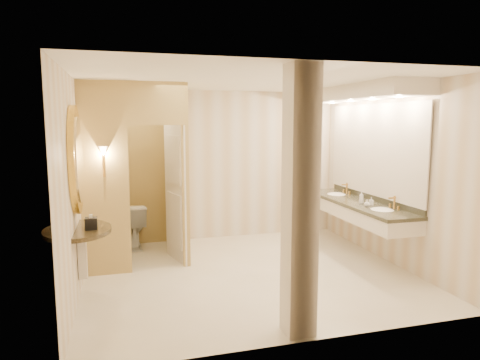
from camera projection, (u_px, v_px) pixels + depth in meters
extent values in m
plane|color=white|center=(248.00, 273.00, 6.12)|extent=(4.50, 4.50, 0.00)
plane|color=white|center=(249.00, 80.00, 5.75)|extent=(4.50, 4.50, 0.00)
cube|color=beige|center=(217.00, 165.00, 7.84)|extent=(4.50, 0.02, 2.70)
cube|color=beige|center=(309.00, 207.00, 4.02)|extent=(4.50, 0.02, 2.70)
cube|color=beige|center=(76.00, 186.00, 5.34)|extent=(0.02, 4.00, 2.70)
cube|color=beige|center=(390.00, 174.00, 6.52)|extent=(0.02, 4.00, 2.70)
cube|color=tan|center=(179.00, 171.00, 6.92)|extent=(0.10, 1.50, 2.70)
cube|color=tan|center=(105.00, 180.00, 5.90)|extent=(0.65, 0.10, 2.70)
cube|color=tan|center=(156.00, 103.00, 5.95)|extent=(0.80, 0.10, 0.60)
cube|color=silver|center=(176.00, 193.00, 6.58)|extent=(0.25, 0.79, 2.10)
cylinder|color=#BB8B3B|center=(104.00, 166.00, 5.81)|extent=(0.03, 0.03, 0.30)
cone|color=silver|center=(103.00, 151.00, 5.78)|extent=(0.14, 0.14, 0.14)
cube|color=silver|center=(357.00, 210.00, 6.91)|extent=(0.60, 2.56, 0.24)
cube|color=black|center=(357.00, 203.00, 6.90)|extent=(0.64, 2.60, 0.05)
cube|color=black|center=(372.00, 198.00, 6.96)|extent=(0.03, 2.56, 0.10)
ellipsoid|color=white|center=(382.00, 213.00, 6.24)|extent=(0.40, 0.44, 0.15)
cylinder|color=#BB8B3B|center=(394.00, 203.00, 6.27)|extent=(0.03, 0.03, 0.22)
ellipsoid|color=white|center=(336.00, 197.00, 7.56)|extent=(0.40, 0.44, 0.15)
cylinder|color=#BB8B3B|center=(347.00, 189.00, 7.60)|extent=(0.03, 0.03, 0.22)
cube|color=white|center=(374.00, 150.00, 6.85)|extent=(0.03, 2.56, 1.40)
cube|color=silver|center=(361.00, 93.00, 6.66)|extent=(0.75, 2.76, 0.22)
cylinder|color=black|center=(78.00, 231.00, 5.13)|extent=(0.99, 0.99, 0.05)
cube|color=silver|center=(82.00, 254.00, 5.18)|extent=(0.10, 0.10, 0.60)
cylinder|color=gold|center=(76.00, 160.00, 5.02)|extent=(0.07, 0.99, 0.99)
cylinder|color=white|center=(79.00, 160.00, 5.03)|extent=(0.02, 0.79, 0.79)
cube|color=silver|center=(300.00, 203.00, 4.21)|extent=(0.29, 0.29, 2.70)
cube|color=black|center=(91.00, 223.00, 5.09)|extent=(0.14, 0.14, 0.14)
imported|color=white|center=(133.00, 225.00, 7.33)|extent=(0.46, 0.77, 0.77)
imported|color=beige|center=(371.00, 201.00, 6.55)|extent=(0.07, 0.07, 0.12)
imported|color=silver|center=(367.00, 203.00, 6.43)|extent=(0.10, 0.10, 0.11)
imported|color=#C6B28C|center=(361.00, 197.00, 6.68)|extent=(0.09, 0.09, 0.19)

